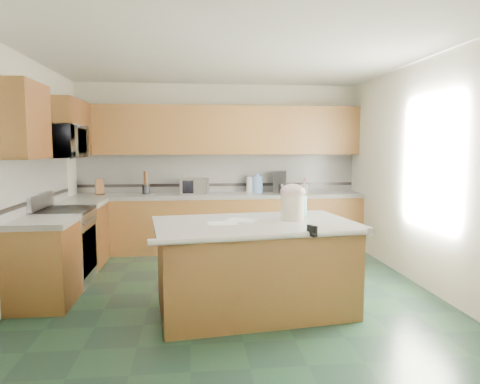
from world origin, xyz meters
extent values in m
plane|color=#162C23|center=(0.00, 0.00, 0.00)|extent=(4.60, 4.60, 0.00)
plane|color=white|center=(0.00, 0.00, 2.70)|extent=(4.60, 4.60, 0.00)
cube|color=white|center=(0.00, 2.32, 1.35)|extent=(4.60, 0.04, 2.70)
cube|color=white|center=(0.00, -2.32, 1.35)|extent=(4.60, 0.04, 2.70)
cube|color=white|center=(-2.32, 0.00, 1.35)|extent=(0.04, 4.60, 2.70)
cube|color=white|center=(2.32, 0.00, 1.35)|extent=(0.04, 4.60, 2.70)
cube|color=#361A0B|center=(0.00, 2.00, 0.43)|extent=(4.60, 0.60, 0.86)
cube|color=white|center=(0.00, 2.00, 0.89)|extent=(4.60, 0.64, 0.06)
cube|color=#361A0B|center=(0.00, 2.13, 1.94)|extent=(4.60, 0.33, 0.78)
cube|color=silver|center=(0.00, 2.29, 1.24)|extent=(4.60, 0.02, 0.63)
cube|color=black|center=(0.00, 2.28, 1.04)|extent=(4.60, 0.01, 0.05)
cube|color=#361A0B|center=(-2.00, 1.29, 0.43)|extent=(0.60, 0.82, 0.86)
cube|color=white|center=(-2.00, 1.29, 0.89)|extent=(0.64, 0.82, 0.06)
cube|color=#361A0B|center=(-2.00, -0.24, 0.43)|extent=(0.60, 0.72, 0.86)
cube|color=white|center=(-2.00, -0.24, 0.89)|extent=(0.64, 0.72, 0.06)
cube|color=silver|center=(-2.29, 0.55, 1.24)|extent=(0.02, 2.30, 0.63)
cube|color=black|center=(-2.28, 0.55, 1.04)|extent=(0.01, 2.30, 0.05)
cube|color=#361A0B|center=(-2.13, 1.42, 1.94)|extent=(0.33, 1.09, 0.78)
cube|color=#361A0B|center=(-2.13, -0.24, 1.94)|extent=(0.33, 0.72, 0.78)
cube|color=#B7B7BC|center=(-2.00, 0.50, 0.44)|extent=(0.60, 0.76, 0.88)
cube|color=black|center=(-1.71, 0.50, 0.40)|extent=(0.02, 0.68, 0.55)
cube|color=black|center=(-2.00, 0.50, 0.90)|extent=(0.62, 0.78, 0.04)
cylinder|color=#B7B7BC|center=(-1.68, 0.50, 0.78)|extent=(0.02, 0.66, 0.02)
cube|color=#B7B7BC|center=(-2.26, 0.50, 1.02)|extent=(0.06, 0.76, 0.18)
imported|color=#B7B7BC|center=(-2.00, 0.50, 1.73)|extent=(0.50, 0.73, 0.41)
cube|color=#361A0B|center=(0.19, -0.62, 0.43)|extent=(2.01, 1.31, 0.86)
cube|color=white|center=(0.19, -0.62, 0.89)|extent=(2.12, 1.42, 0.06)
cylinder|color=white|center=(0.19, -1.21, 0.89)|extent=(1.98, 0.31, 0.06)
cylinder|color=beige|center=(0.60, -0.55, 1.05)|extent=(0.29, 0.29, 0.25)
ellipsoid|color=beige|center=(0.60, -0.55, 1.21)|extent=(0.26, 0.26, 0.16)
cylinder|color=tan|center=(0.60, -0.55, 1.27)|extent=(0.09, 0.03, 0.03)
sphere|color=tan|center=(0.56, -0.55, 1.27)|extent=(0.05, 0.05, 0.05)
sphere|color=tan|center=(0.65, -0.55, 1.27)|extent=(0.05, 0.05, 0.05)
imported|color=teal|center=(0.74, -0.39, 1.08)|extent=(0.14, 0.14, 0.33)
cube|color=white|center=(-0.13, -0.68, 0.92)|extent=(0.30, 0.23, 0.00)
cube|color=white|center=(0.08, -0.52, 0.92)|extent=(0.39, 0.36, 0.00)
cube|color=black|center=(0.63, -1.19, 0.93)|extent=(0.07, 0.12, 0.10)
cylinder|color=black|center=(0.63, -1.26, 0.91)|extent=(0.02, 0.08, 0.02)
cube|color=#472814|center=(-1.89, 2.05, 1.04)|extent=(0.18, 0.21, 0.26)
cylinder|color=black|center=(-1.18, 2.08, 0.99)|extent=(0.12, 0.12, 0.15)
cylinder|color=#472814|center=(-1.18, 2.08, 1.18)|extent=(0.07, 0.07, 0.22)
cube|color=#B7B7BC|center=(-0.40, 2.05, 1.04)|extent=(0.47, 0.37, 0.25)
cube|color=black|center=(-0.40, 1.91, 1.04)|extent=(0.38, 0.01, 0.21)
cylinder|color=white|center=(0.50, 2.10, 1.05)|extent=(0.12, 0.12, 0.26)
cylinder|color=#B7B7BC|center=(0.50, 2.10, 0.93)|extent=(0.18, 0.18, 0.01)
cylinder|color=#638CCF|center=(0.62, 2.06, 1.06)|extent=(0.17, 0.17, 0.28)
cylinder|color=#638CCF|center=(0.62, 2.06, 1.22)|extent=(0.08, 0.08, 0.04)
cube|color=black|center=(1.00, 2.08, 1.10)|extent=(0.26, 0.28, 0.36)
cylinder|color=black|center=(1.00, 2.03, 0.99)|extent=(0.15, 0.15, 0.15)
imported|color=white|center=(1.41, 2.05, 1.02)|extent=(0.12, 0.12, 0.20)
cylinder|color=red|center=(1.41, 2.05, 1.13)|extent=(0.02, 0.02, 0.03)
cube|color=white|center=(2.29, -0.20, 1.50)|extent=(0.02, 1.40, 1.10)
camera|label=1|loc=(-0.40, -4.84, 1.67)|focal=32.00mm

